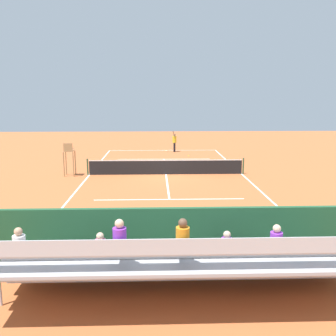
% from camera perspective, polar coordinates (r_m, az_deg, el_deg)
% --- Properties ---
extents(ground_plane, '(60.00, 60.00, 0.00)m').
position_cam_1_polar(ground_plane, '(24.61, -0.31, -0.97)').
color(ground_plane, '#BC6033').
extents(court_line_markings, '(10.10, 22.20, 0.01)m').
position_cam_1_polar(court_line_markings, '(24.64, -0.31, -0.95)').
color(court_line_markings, white).
rests_on(court_line_markings, ground).
extents(tennis_net, '(10.30, 0.10, 1.07)m').
position_cam_1_polar(tennis_net, '(24.51, -0.31, 0.17)').
color(tennis_net, black).
rests_on(tennis_net, ground).
extents(backdrop_wall, '(18.00, 0.16, 2.00)m').
position_cam_1_polar(backdrop_wall, '(10.88, 1.80, -11.11)').
color(backdrop_wall, '#235633').
rests_on(backdrop_wall, ground).
extents(bleacher_stand, '(9.06, 2.40, 2.48)m').
position_cam_1_polar(bleacher_stand, '(9.67, 1.88, -14.51)').
color(bleacher_stand, '#B2B2B7').
rests_on(bleacher_stand, ground).
extents(umpire_chair, '(0.67, 0.67, 2.14)m').
position_cam_1_polar(umpire_chair, '(24.72, -14.82, 1.81)').
color(umpire_chair, '#A88456').
rests_on(umpire_chair, ground).
extents(courtside_bench, '(1.80, 0.40, 0.93)m').
position_cam_1_polar(courtside_bench, '(12.20, 14.98, -11.22)').
color(courtside_bench, '#9E754C').
rests_on(courtside_bench, ground).
extents(equipment_bag, '(0.90, 0.36, 0.36)m').
position_cam_1_polar(equipment_bag, '(11.82, 5.26, -13.61)').
color(equipment_bag, '#334C8C').
rests_on(equipment_bag, ground).
extents(tennis_player, '(0.45, 0.56, 1.93)m').
position_cam_1_polar(tennis_player, '(34.40, 0.99, 4.16)').
color(tennis_player, black).
rests_on(tennis_player, ground).
extents(tennis_racket, '(0.39, 0.58, 0.03)m').
position_cam_1_polar(tennis_racket, '(35.10, -0.29, 2.65)').
color(tennis_racket, black).
rests_on(tennis_racket, ground).
extents(tennis_ball_near, '(0.07, 0.07, 0.07)m').
position_cam_1_polar(tennis_ball_near, '(32.20, 3.10, 1.91)').
color(tennis_ball_near, '#CCDB33').
rests_on(tennis_ball_near, ground).
extents(tennis_ball_far, '(0.07, 0.07, 0.07)m').
position_cam_1_polar(tennis_ball_far, '(31.88, 3.20, 1.82)').
color(tennis_ball_far, '#CCDB33').
rests_on(tennis_ball_far, ground).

